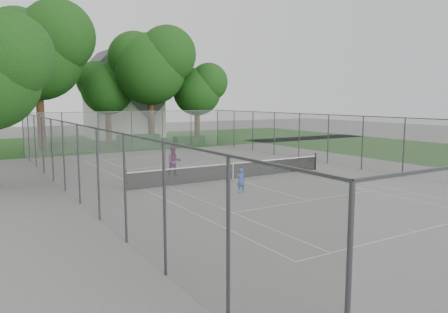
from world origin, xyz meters
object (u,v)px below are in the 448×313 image
tennis_net (233,170)px  woman_player (174,161)px  house (124,103)px  girl_player (241,180)px

tennis_net → woman_player: size_ratio=7.19×
woman_player → tennis_net: bearing=-31.8°
house → girl_player: house is taller
girl_player → tennis_net: bearing=-108.3°
woman_player → girl_player: bearing=-67.8°
house → woman_player: size_ratio=5.74×
house → woman_player: house is taller
tennis_net → girl_player: girl_player is taller
house → girl_player: bearing=-99.3°
tennis_net → girl_player: size_ratio=10.55×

